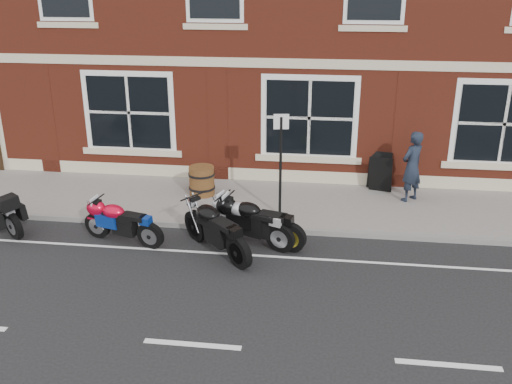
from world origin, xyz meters
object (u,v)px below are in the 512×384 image
Objects in this scene: moto_sport_silver at (249,220)px; moto_naked_black at (216,226)px; barrel_planter at (202,181)px; pedestrian_left at (412,166)px; moto_sport_red at (122,221)px; moto_sport_black at (256,220)px; a_board_sign at (380,172)px; parking_sign at (281,158)px.

moto_naked_black reaches higher than moto_sport_silver.
barrel_planter is at bearing 56.13° from moto_sport_silver.
pedestrian_left is (3.77, 2.76, 0.47)m from moto_sport_silver.
pedestrian_left reaches higher than barrel_planter.
moto_sport_red is at bearing -112.81° from barrel_planter.
moto_sport_black is 1.06× the size of moto_sport_silver.
moto_sport_black reaches higher than moto_sport_silver.
a_board_sign reaches higher than barrel_planter.
a_board_sign is at bearing 31.10° from parking_sign.
moto_sport_red is at bearing -161.29° from parking_sign.
moto_naked_black is at bearing 138.50° from moto_sport_black.
moto_sport_black reaches higher than barrel_planter.
barrel_planter is at bearing -40.38° from pedestrian_left.
moto_naked_black is 5.39m from a_board_sign.
moto_sport_silver is at bearing -117.57° from a_board_sign.
parking_sign is (2.16, -1.09, 1.05)m from barrel_planter.
moto_sport_silver is 0.82m from moto_naked_black.
moto_sport_red is at bearing -18.33° from pedestrian_left.
moto_naked_black reaches higher than barrel_planter.
a_board_sign is at bearing 11.46° from barrel_planter.
moto_sport_black is 2.81× the size of barrel_planter.
moto_sport_red is at bearing 111.94° from moto_sport_black.
moto_sport_silver is 4.69m from pedestrian_left.
moto_sport_red is 2.95m from moto_sport_black.
moto_sport_red is 0.79× the size of parking_sign.
barrel_planter is at bearing -7.27° from moto_sport_red.
a_board_sign is (-0.72, 0.65, -0.41)m from pedestrian_left.
a_board_sign is 3.36m from parking_sign.
moto_naked_black is at bearing -6.63° from pedestrian_left.
a_board_sign is at bearing -85.68° from pedestrian_left.
moto_naked_black is 5.51m from pedestrian_left.
moto_sport_black is 1.23× the size of moto_naked_black.
moto_sport_red is 1.12× the size of moto_naked_black.
parking_sign is at bearing 13.11° from moto_naked_black.
moto_sport_red is 7.25m from pedestrian_left.
parking_sign is (1.18, 1.91, 0.95)m from moto_naked_black.
moto_naked_black is at bearing -71.93° from barrel_planter.
moto_naked_black is 2.44m from parking_sign.
moto_sport_black is (2.94, 0.27, 0.06)m from moto_sport_red.
a_board_sign reaches higher than moto_sport_red.
a_board_sign is 4.75m from barrel_planter.
a_board_sign is at bearing -41.86° from moto_sport_red.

